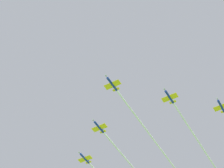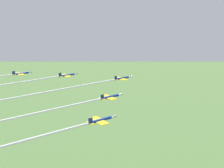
# 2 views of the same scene
# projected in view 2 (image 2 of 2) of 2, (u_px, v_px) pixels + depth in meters

# --- Properties ---
(jet_lead) EXTENTS (35.28, 74.63, 2.31)m
(jet_lead) POSITION_uv_depth(u_px,v_px,m) (74.00, 87.00, 134.35)
(jet_lead) COLOR navy
(jet_port_inner) EXTENTS (38.37, 81.48, 2.31)m
(jet_port_inner) POSITION_uv_depth(u_px,v_px,m) (7.00, 84.00, 135.58)
(jet_port_inner) COLOR navy
(jet_starboard_inner) EXTENTS (33.82, 71.39, 2.31)m
(jet_starboard_inner) POSITION_uv_depth(u_px,v_px,m) (53.00, 109.00, 108.13)
(jet_starboard_inner) COLOR navy
(jet_starboard_outer) EXTENTS (35.69, 75.54, 2.31)m
(jet_starboard_outer) POSITION_uv_depth(u_px,v_px,m) (17.00, 143.00, 81.46)
(jet_starboard_outer) COLOR navy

